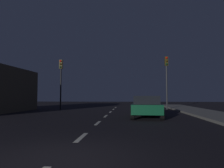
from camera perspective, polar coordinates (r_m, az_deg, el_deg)
name	(u,v)px	position (r m, az deg, el deg)	size (l,w,h in m)	color
ground_plane	(99,122)	(11.77, -3.40, -10.03)	(80.00, 80.00, 0.00)	black
lane_stripe_second	(81,137)	(7.49, -8.19, -13.92)	(0.16, 1.60, 0.01)	silver
lane_stripe_third	(98,123)	(11.18, -3.83, -10.37)	(0.16, 1.60, 0.01)	silver
lane_stripe_fourth	(106,116)	(14.93, -1.69, -8.57)	(0.16, 1.60, 0.01)	silver
lane_stripe_fifth	(110,112)	(18.70, -0.42, -7.48)	(0.16, 1.60, 0.01)	silver
lane_stripe_sixth	(114,109)	(22.48, 0.43, -6.76)	(0.16, 1.60, 0.01)	silver
lane_stripe_seventh	(116,107)	(26.27, 1.02, -6.25)	(0.16, 1.60, 0.01)	silver
traffic_signal_left	(61,75)	(22.12, -13.55, 2.42)	(0.32, 0.38, 5.05)	black
traffic_signal_right	(167,73)	(21.37, 14.40, 2.94)	(0.32, 0.38, 5.23)	#2D2D30
car_stopped_ahead	(147,106)	(13.95, 9.24, -5.96)	(2.12, 3.95, 1.40)	#0F4C2D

